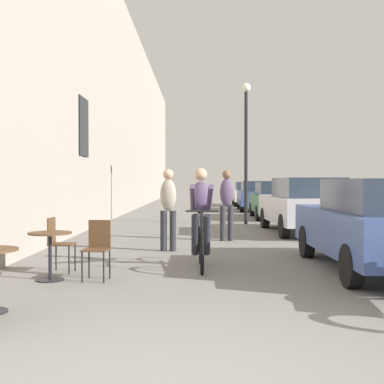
# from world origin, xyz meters

# --- Properties ---
(building_facade_left) EXTENTS (0.54, 68.00, 9.70)m
(building_facade_left) POSITION_xyz_m (-3.45, 14.00, 4.85)
(building_facade_left) COLOR gray
(building_facade_left) RESTS_ON ground_plane
(cafe_table_mid) EXTENTS (0.64, 0.64, 0.72)m
(cafe_table_mid) POSITION_xyz_m (-2.06, 4.02, 0.52)
(cafe_table_mid) COLOR black
(cafe_table_mid) RESTS_ON ground_plane
(cafe_chair_mid_toward_street) EXTENTS (0.40, 0.40, 0.89)m
(cafe_chair_mid_toward_street) POSITION_xyz_m (-2.13, 4.69, 0.52)
(cafe_chair_mid_toward_street) COLOR black
(cafe_chair_mid_toward_street) RESTS_ON ground_plane
(cafe_chair_mid_toward_wall) EXTENTS (0.41, 0.41, 0.89)m
(cafe_chair_mid_toward_wall) POSITION_xyz_m (-1.36, 4.10, 0.52)
(cafe_chair_mid_toward_wall) COLOR black
(cafe_chair_mid_toward_wall) RESTS_ON ground_plane
(cyclist_on_bicycle) EXTENTS (0.52, 1.76, 1.74)m
(cyclist_on_bicycle) POSITION_xyz_m (0.20, 5.24, 0.81)
(cyclist_on_bicycle) COLOR black
(cyclist_on_bicycle) RESTS_ON ground_plane
(pedestrian_near) EXTENTS (0.36, 0.27, 1.74)m
(pedestrian_near) POSITION_xyz_m (-0.48, 7.18, 0.98)
(pedestrian_near) COLOR #26262D
(pedestrian_near) RESTS_ON ground_plane
(pedestrian_mid) EXTENTS (0.38, 0.29, 1.76)m
(pedestrian_mid) POSITION_xyz_m (0.86, 9.04, 0.99)
(pedestrian_mid) COLOR #26262D
(pedestrian_mid) RESTS_ON ground_plane
(street_lamp) EXTENTS (0.32, 0.32, 4.90)m
(street_lamp) POSITION_xyz_m (1.82, 13.97, 3.11)
(street_lamp) COLOR black
(street_lamp) RESTS_ON ground_plane
(parked_car_nearest) EXTENTS (1.81, 4.27, 1.52)m
(parked_car_nearest) POSITION_xyz_m (3.07, 4.82, 0.79)
(parked_car_nearest) COLOR #384C84
(parked_car_nearest) RESTS_ON ground_plane
(parked_car_second) EXTENTS (2.00, 4.51, 1.58)m
(parked_car_second) POSITION_xyz_m (3.18, 10.92, 0.82)
(parked_car_second) COLOR #B7B7BC
(parked_car_second) RESTS_ON ground_plane
(parked_car_third) EXTENTS (1.80, 4.12, 1.46)m
(parked_car_third) POSITION_xyz_m (3.23, 16.60, 0.75)
(parked_car_third) COLOR #23512D
(parked_car_third) RESTS_ON ground_plane
(parked_car_fourth) EXTENTS (1.92, 4.31, 1.51)m
(parked_car_fourth) POSITION_xyz_m (3.13, 21.91, 0.78)
(parked_car_fourth) COLOR #384C84
(parked_car_fourth) RESTS_ON ground_plane
(parked_car_fifth) EXTENTS (1.85, 4.17, 1.47)m
(parked_car_fifth) POSITION_xyz_m (3.20, 27.17, 0.76)
(parked_car_fifth) COLOR beige
(parked_car_fifth) RESTS_ON ground_plane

